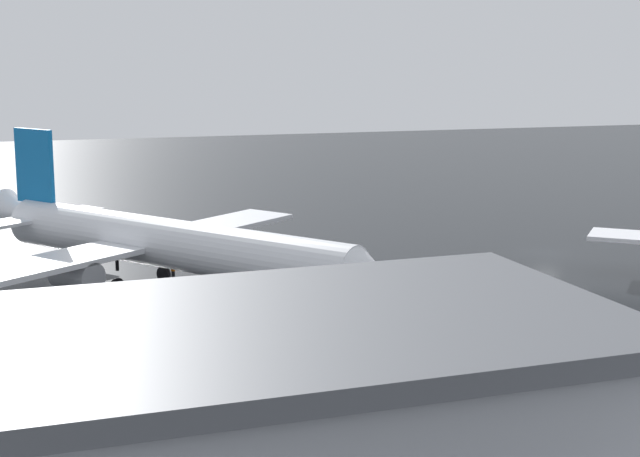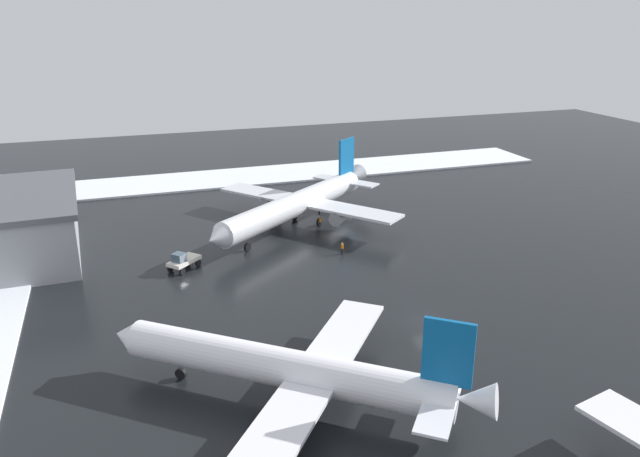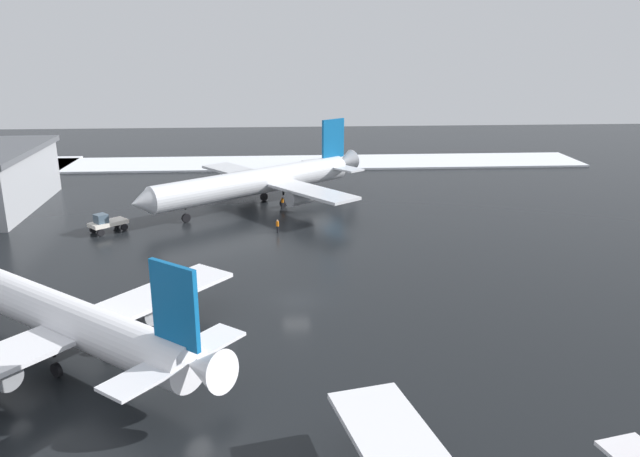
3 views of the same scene
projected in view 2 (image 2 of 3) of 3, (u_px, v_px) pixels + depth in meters
The scene contains 8 objects.
ground_plane at pixel (427, 322), 68.35m from camera, with size 240.00×240.00×0.00m, color black.
snow_bank_left at pixel (273, 174), 128.10m from camera, with size 14.00×116.00×0.35m, color white.
airplane_far_rear at pixel (298, 203), 96.75m from camera, with size 29.21×32.78×11.58m.
airplane_parked_starboard at pixel (292, 369), 53.08m from camera, with size 26.49×29.29×10.45m.
pushback_tug at pixel (183, 260), 81.58m from camera, with size 4.73×4.88×2.50m.
ground_crew_near_tug at pixel (320, 221), 97.59m from camera, with size 0.36×0.36×1.71m.
ground_crew_mid_apron at pixel (342, 248), 86.81m from camera, with size 0.36×0.36×1.71m.
cargo_hangar at pixel (21, 225), 85.40m from camera, with size 25.68×16.16×8.80m.
Camera 2 is at (54.00, -30.65, 32.52)m, focal length 35.00 mm.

